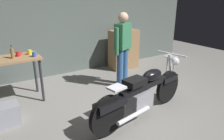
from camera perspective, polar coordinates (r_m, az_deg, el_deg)
ground_plane at (r=3.69m, az=5.21°, el=-12.81°), size 12.00×12.00×0.00m
back_wall at (r=5.62m, az=-12.33°, el=14.69°), size 8.00×0.12×3.10m
workbench at (r=4.31m, az=-27.70°, el=1.26°), size 1.30×0.64×0.90m
motorcycle at (r=3.55m, az=8.51°, el=-6.07°), size 2.17×0.74×1.00m
person_standing at (r=4.64m, az=2.95°, el=6.40°), size 0.53×0.35×1.67m
shop_stool at (r=5.19m, az=15.82°, el=2.21°), size 0.32×0.32×0.64m
wooden_dresser at (r=6.01m, az=3.23°, el=5.69°), size 0.80×0.47×1.10m
storage_bin at (r=3.83m, az=-27.38°, el=-10.89°), size 0.44×0.32×0.34m
mug_blue_enamel at (r=4.19m, az=-20.59°, el=4.06°), size 0.10×0.07×0.09m
mug_yellow_tall at (r=4.39m, az=-21.68°, el=4.58°), size 0.11×0.08×0.09m
mug_red_diner at (r=4.33m, az=-24.33°, el=4.07°), size 0.12×0.09×0.09m
bottle at (r=4.21m, az=-25.69°, el=4.19°), size 0.06×0.06×0.24m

